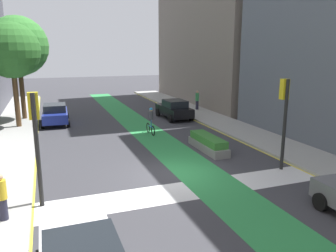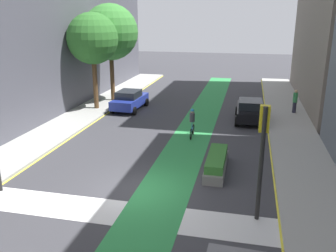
{
  "view_description": "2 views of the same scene",
  "coord_description": "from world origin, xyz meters",
  "px_view_note": "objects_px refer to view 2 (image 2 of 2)",
  "views": [
    {
      "loc": [
        -5.2,
        -13.62,
        5.59
      ],
      "look_at": [
        1.14,
        3.64,
        1.4
      ],
      "focal_mm": 35.64,
      "sensor_mm": 36.0,
      "label": 1
    },
    {
      "loc": [
        4.53,
        -13.48,
        7.28
      ],
      "look_at": [
        0.29,
        5.19,
        1.35
      ],
      "focal_mm": 38.4,
      "sensor_mm": 36.0,
      "label": 2
    }
  ],
  "objects_px": {
    "pedestrian_sidewalk_right_a": "(295,101)",
    "street_tree_far": "(93,39)",
    "street_tree_near": "(110,32)",
    "median_planter": "(216,163)",
    "traffic_signal_near_right": "(263,142)",
    "cyclist_in_lane": "(192,122)",
    "car_blue_left_far": "(130,100)",
    "car_black_right_far": "(250,110)"
  },
  "relations": [
    {
      "from": "traffic_signal_near_right",
      "to": "car_black_right_far",
      "type": "bearing_deg",
      "value": 91.83
    },
    {
      "from": "traffic_signal_near_right",
      "to": "median_planter",
      "type": "xyz_separation_m",
      "value": [
        -1.9,
        3.89,
        -2.62
      ]
    },
    {
      "from": "traffic_signal_near_right",
      "to": "cyclist_in_lane",
      "type": "xyz_separation_m",
      "value": [
        -3.85,
        8.57,
        -2.05
      ]
    },
    {
      "from": "car_blue_left_far",
      "to": "cyclist_in_lane",
      "type": "relative_size",
      "value": 2.3
    },
    {
      "from": "car_blue_left_far",
      "to": "street_tree_near",
      "type": "xyz_separation_m",
      "value": [
        -2.33,
        2.39,
        5.09
      ]
    },
    {
      "from": "pedestrian_sidewalk_right_a",
      "to": "median_planter",
      "type": "bearing_deg",
      "value": -112.18
    },
    {
      "from": "car_blue_left_far",
      "to": "car_black_right_far",
      "type": "xyz_separation_m",
      "value": [
        9.4,
        -1.19,
        0.0
      ]
    },
    {
      "from": "car_blue_left_far",
      "to": "median_planter",
      "type": "xyz_separation_m",
      "value": [
        7.92,
        -10.35,
        -0.4
      ]
    },
    {
      "from": "pedestrian_sidewalk_right_a",
      "to": "traffic_signal_near_right",
      "type": "bearing_deg",
      "value": -100.46
    },
    {
      "from": "car_blue_left_far",
      "to": "pedestrian_sidewalk_right_a",
      "type": "bearing_deg",
      "value": 6.24
    },
    {
      "from": "car_blue_left_far",
      "to": "cyclist_in_lane",
      "type": "xyz_separation_m",
      "value": [
        5.96,
        -5.67,
        0.17
      ]
    },
    {
      "from": "street_tree_far",
      "to": "traffic_signal_near_right",
      "type": "bearing_deg",
      "value": -47.7
    },
    {
      "from": "pedestrian_sidewalk_right_a",
      "to": "median_planter",
      "type": "xyz_separation_m",
      "value": [
        -4.79,
        -11.74,
        -0.66
      ]
    },
    {
      "from": "car_black_right_far",
      "to": "street_tree_near",
      "type": "relative_size",
      "value": 0.53
    },
    {
      "from": "street_tree_far",
      "to": "car_blue_left_far",
      "type": "bearing_deg",
      "value": 13.46
    },
    {
      "from": "traffic_signal_near_right",
      "to": "car_blue_left_far",
      "type": "xyz_separation_m",
      "value": [
        -9.82,
        14.24,
        -2.22
      ]
    },
    {
      "from": "car_black_right_far",
      "to": "street_tree_far",
      "type": "xyz_separation_m",
      "value": [
        -11.98,
        0.57,
        4.75
      ]
    },
    {
      "from": "street_tree_near",
      "to": "street_tree_far",
      "type": "xyz_separation_m",
      "value": [
        -0.25,
        -3.01,
        -0.35
      ]
    },
    {
      "from": "cyclist_in_lane",
      "to": "pedestrian_sidewalk_right_a",
      "type": "relative_size",
      "value": 1.05
    },
    {
      "from": "street_tree_far",
      "to": "pedestrian_sidewalk_right_a",
      "type": "bearing_deg",
      "value": 7.48
    },
    {
      "from": "cyclist_in_lane",
      "to": "pedestrian_sidewalk_right_a",
      "type": "xyz_separation_m",
      "value": [
        6.74,
        7.06,
        0.09
      ]
    },
    {
      "from": "pedestrian_sidewalk_right_a",
      "to": "car_black_right_far",
      "type": "bearing_deg",
      "value": -141.99
    },
    {
      "from": "car_blue_left_far",
      "to": "street_tree_far",
      "type": "distance_m",
      "value": 5.44
    },
    {
      "from": "street_tree_near",
      "to": "median_planter",
      "type": "xyz_separation_m",
      "value": [
        10.25,
        -12.74,
        -5.49
      ]
    },
    {
      "from": "cyclist_in_lane",
      "to": "median_planter",
      "type": "bearing_deg",
      "value": -67.34
    },
    {
      "from": "street_tree_far",
      "to": "median_planter",
      "type": "bearing_deg",
      "value": -42.84
    },
    {
      "from": "street_tree_near",
      "to": "median_planter",
      "type": "height_order",
      "value": "street_tree_near"
    },
    {
      "from": "traffic_signal_near_right",
      "to": "street_tree_far",
      "type": "distance_m",
      "value": 18.59
    },
    {
      "from": "traffic_signal_near_right",
      "to": "car_blue_left_far",
      "type": "relative_size",
      "value": 1.01
    },
    {
      "from": "pedestrian_sidewalk_right_a",
      "to": "street_tree_far",
      "type": "relative_size",
      "value": 0.24
    },
    {
      "from": "cyclist_in_lane",
      "to": "street_tree_far",
      "type": "relative_size",
      "value": 0.25
    },
    {
      "from": "traffic_signal_near_right",
      "to": "cyclist_in_lane",
      "type": "distance_m",
      "value": 9.62
    },
    {
      "from": "car_blue_left_far",
      "to": "pedestrian_sidewalk_right_a",
      "type": "height_order",
      "value": "pedestrian_sidewalk_right_a"
    },
    {
      "from": "cyclist_in_lane",
      "to": "street_tree_near",
      "type": "distance_m",
      "value": 12.57
    },
    {
      "from": "car_blue_left_far",
      "to": "street_tree_near",
      "type": "relative_size",
      "value": 0.53
    },
    {
      "from": "car_blue_left_far",
      "to": "car_black_right_far",
      "type": "bearing_deg",
      "value": -7.22
    },
    {
      "from": "street_tree_far",
      "to": "median_planter",
      "type": "xyz_separation_m",
      "value": [
        10.49,
        -9.73,
        -5.14
      ]
    },
    {
      "from": "traffic_signal_near_right",
      "to": "pedestrian_sidewalk_right_a",
      "type": "xyz_separation_m",
      "value": [
        2.88,
        15.63,
        -1.96
      ]
    },
    {
      "from": "car_blue_left_far",
      "to": "street_tree_near",
      "type": "distance_m",
      "value": 6.09
    },
    {
      "from": "street_tree_near",
      "to": "street_tree_far",
      "type": "bearing_deg",
      "value": -94.69
    },
    {
      "from": "street_tree_near",
      "to": "car_blue_left_far",
      "type": "bearing_deg",
      "value": -45.8
    },
    {
      "from": "traffic_signal_near_right",
      "to": "pedestrian_sidewalk_right_a",
      "type": "relative_size",
      "value": 2.43
    }
  ]
}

